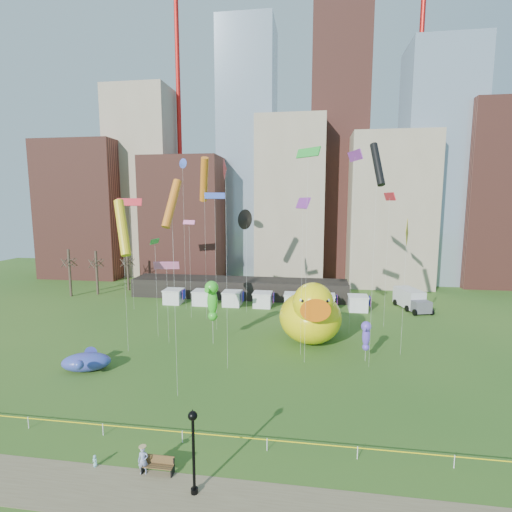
% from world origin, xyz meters
% --- Properties ---
extents(ground, '(160.00, 160.00, 0.00)m').
position_xyz_m(ground, '(0.00, 0.00, 0.00)').
color(ground, '#29591C').
rests_on(ground, ground).
extents(footpath, '(70.00, 4.00, 0.02)m').
position_xyz_m(footpath, '(0.00, -5.00, 0.01)').
color(footpath, brown).
rests_on(footpath, ground).
extents(skyline, '(101.00, 23.00, 68.00)m').
position_xyz_m(skyline, '(2.25, 61.06, 21.44)').
color(skyline, brown).
rests_on(skyline, ground).
extents(crane_left, '(23.00, 1.00, 76.00)m').
position_xyz_m(crane_left, '(-21.11, 64.00, 46.90)').
color(crane_left, red).
rests_on(crane_left, ground).
extents(crane_right, '(23.00, 1.00, 76.00)m').
position_xyz_m(crane_right, '(30.89, 64.00, 46.90)').
color(crane_right, red).
rests_on(crane_right, ground).
extents(pavilion, '(38.00, 6.00, 3.20)m').
position_xyz_m(pavilion, '(-4.00, 42.00, 1.60)').
color(pavilion, black).
rests_on(pavilion, ground).
extents(vendor_tents, '(33.24, 2.80, 2.40)m').
position_xyz_m(vendor_tents, '(1.02, 36.00, 1.11)').
color(vendor_tents, white).
rests_on(vendor_tents, ground).
extents(bare_trees, '(8.44, 6.44, 8.50)m').
position_xyz_m(bare_trees, '(-30.17, 40.54, 4.01)').
color(bare_trees, '#382B21').
rests_on(bare_trees, ground).
extents(caution_tape, '(50.00, 0.06, 0.90)m').
position_xyz_m(caution_tape, '(0.00, 0.00, 0.68)').
color(caution_tape, white).
rests_on(caution_tape, ground).
extents(big_duck, '(8.32, 10.59, 7.86)m').
position_xyz_m(big_duck, '(8.77, 20.79, 3.61)').
color(big_duck, yellow).
rests_on(big_duck, ground).
extents(small_duck, '(3.96, 4.56, 3.21)m').
position_xyz_m(small_duck, '(11.05, 25.46, 1.47)').
color(small_duck, white).
rests_on(small_duck, ground).
extents(seahorse_green, '(1.92, 2.23, 7.71)m').
position_xyz_m(seahorse_green, '(-2.73, 18.79, 5.73)').
color(seahorse_green, silver).
rests_on(seahorse_green, ground).
extents(seahorse_purple, '(1.38, 1.55, 4.41)m').
position_xyz_m(seahorse_purple, '(14.61, 16.28, 3.07)').
color(seahorse_purple, silver).
rests_on(seahorse_purple, ground).
extents(whale_inflatable, '(5.27, 6.01, 2.09)m').
position_xyz_m(whale_inflatable, '(-13.49, 10.00, 0.96)').
color(whale_inflatable, '#483A9E').
rests_on(whale_inflatable, ground).
extents(park_bench, '(2.00, 0.66, 1.02)m').
position_xyz_m(park_bench, '(-0.49, -3.10, 0.56)').
color(park_bench, '#4F3A1B').
rests_on(park_bench, footpath).
extents(lamppost, '(0.55, 0.55, 5.23)m').
position_xyz_m(lamppost, '(2.27, -4.47, 3.20)').
color(lamppost, black).
rests_on(lamppost, footpath).
extents(box_truck, '(4.56, 7.67, 3.07)m').
position_xyz_m(box_truck, '(24.41, 38.20, 1.58)').
color(box_truck, silver).
rests_on(box_truck, ground).
extents(woman, '(0.71, 0.54, 1.74)m').
position_xyz_m(woman, '(-1.37, -3.35, 0.89)').
color(woman, white).
rests_on(woman, footpath).
extents(toddler, '(0.32, 0.28, 0.78)m').
position_xyz_m(toddler, '(-4.71, -3.20, 0.41)').
color(toddler, white).
rests_on(toddler, footpath).
extents(kite_0, '(0.58, 1.98, 20.88)m').
position_xyz_m(kite_0, '(0.50, 12.35, 19.84)').
color(kite_0, silver).
rests_on(kite_0, ground).
extents(kite_1, '(2.99, 0.95, 9.90)m').
position_xyz_m(kite_1, '(-8.11, 18.49, 9.41)').
color(kite_1, silver).
rests_on(kite_1, ground).
extents(kite_2, '(1.29, 2.98, 15.75)m').
position_xyz_m(kite_2, '(-1.03, 32.64, 14.23)').
color(kite_2, silver).
rests_on(kite_2, ground).
extents(kite_3, '(0.44, 2.04, 12.38)m').
position_xyz_m(kite_3, '(-10.24, 20.35, 11.94)').
color(kite_3, silver).
rests_on(kite_3, ground).
extents(kite_4, '(0.94, 2.83, 15.06)m').
position_xyz_m(kite_4, '(18.70, 18.63, 13.40)').
color(kite_4, silver).
rests_on(kite_4, ground).
extents(kite_5, '(2.55, 1.30, 17.99)m').
position_xyz_m(kite_5, '(-3.58, 24.00, 17.44)').
color(kite_5, silver).
rests_on(kite_5, ground).
extents(kite_6, '(2.34, 3.68, 22.89)m').
position_xyz_m(kite_6, '(-6.15, 28.27, 19.85)').
color(kite_6, silver).
rests_on(kite_6, ground).
extents(kite_7, '(1.72, 3.78, 17.28)m').
position_xyz_m(kite_7, '(7.72, 17.04, 16.63)').
color(kite_7, silver).
rests_on(kite_7, ground).
extents(kite_8, '(3.82, 1.16, 17.37)m').
position_xyz_m(kite_8, '(-19.02, 31.79, 16.73)').
color(kite_8, silver).
rests_on(kite_8, ground).
extents(kite_9, '(1.97, 0.97, 14.28)m').
position_xyz_m(kite_9, '(-8.52, 28.50, 13.80)').
color(kite_9, silver).
rests_on(kite_9, ground).
extents(kite_10, '(1.52, 2.61, 22.52)m').
position_xyz_m(kite_10, '(14.78, 14.91, 20.36)').
color(kite_10, silver).
rests_on(kite_10, ground).
extents(kite_11, '(2.46, 2.41, 22.08)m').
position_xyz_m(kite_11, '(8.19, 15.02, 21.44)').
color(kite_11, silver).
rests_on(kite_11, ground).
extents(kite_12, '(3.09, 3.51, 17.16)m').
position_xyz_m(kite_12, '(-11.65, 15.17, 14.05)').
color(kite_12, silver).
rests_on(kite_12, ground).
extents(kite_13, '(1.22, 1.11, 23.31)m').
position_xyz_m(kite_13, '(-10.82, 32.99, 22.41)').
color(kite_13, silver).
rests_on(kite_13, ground).
extents(kite_14, '(1.36, 2.47, 18.71)m').
position_xyz_m(kite_14, '(-2.63, 6.28, 16.67)').
color(kite_14, silver).
rests_on(kite_14, ground).
extents(kite_15, '(1.53, 3.94, 22.96)m').
position_xyz_m(kite_15, '(13.67, 24.88, 22.25)').
color(kite_15, silver).
rests_on(kite_15, ground).
extents(kite_16, '(1.00, 3.47, 18.04)m').
position_xyz_m(kite_16, '(18.60, 28.50, 17.43)').
color(kite_16, silver).
rests_on(kite_16, ground).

